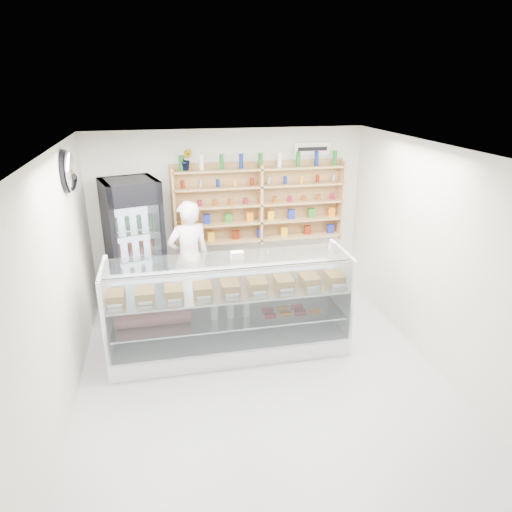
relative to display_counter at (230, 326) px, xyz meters
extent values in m
plane|color=#B2B3B8|center=(0.30, -0.60, -0.37)|extent=(5.00, 5.00, 0.00)
plane|color=white|center=(0.30, -0.60, 2.43)|extent=(5.00, 5.00, 0.00)
plane|color=beige|center=(0.30, 1.90, 1.03)|extent=(4.50, 0.00, 4.50)
plane|color=beige|center=(0.30, -3.10, 1.03)|extent=(4.50, 0.00, 4.50)
plane|color=beige|center=(-1.95, -0.60, 1.03)|extent=(0.00, 5.00, 5.00)
plane|color=beige|center=(2.55, -0.60, 1.03)|extent=(0.00, 5.00, 5.00)
cube|color=white|center=(0.00, -0.01, -0.24)|extent=(3.17, 0.90, 0.26)
cube|color=white|center=(0.00, 0.41, 0.22)|extent=(3.17, 0.05, 0.67)
cube|color=silver|center=(0.00, -0.01, 0.17)|extent=(3.04, 0.79, 0.02)
cube|color=silver|center=(0.00, -0.01, 0.56)|extent=(3.11, 0.83, 0.02)
cube|color=silver|center=(0.00, -0.45, 0.45)|extent=(3.11, 0.13, 1.10)
cube|color=silver|center=(0.00, -0.07, 1.00)|extent=(3.11, 0.63, 0.01)
imported|color=white|center=(-0.44, 1.24, 0.55)|extent=(0.76, 0.60, 1.84)
cube|color=black|center=(-1.24, 1.39, 0.71)|extent=(0.96, 0.94, 2.16)
cube|color=#270435|center=(-1.34, 1.05, 1.62)|extent=(0.74, 0.24, 0.30)
cube|color=silver|center=(-1.34, 1.03, 0.61)|extent=(0.63, 0.19, 1.71)
cube|color=tan|center=(-0.60, 1.74, 1.22)|extent=(0.04, 0.28, 1.33)
cube|color=tan|center=(0.80, 1.74, 1.22)|extent=(0.04, 0.28, 1.33)
cube|color=tan|center=(2.20, 1.74, 1.22)|extent=(0.04, 0.28, 1.33)
cube|color=tan|center=(0.80, 1.74, 0.63)|extent=(2.80, 0.28, 0.03)
cube|color=tan|center=(0.80, 1.74, 0.93)|extent=(2.80, 0.28, 0.03)
cube|color=tan|center=(0.80, 1.74, 1.23)|extent=(2.80, 0.28, 0.03)
cube|color=tan|center=(0.80, 1.74, 1.53)|extent=(2.80, 0.28, 0.03)
cube|color=tan|center=(0.80, 1.74, 1.81)|extent=(2.80, 0.28, 0.03)
imported|color=#1E6626|center=(-0.37, 1.74, 1.99)|extent=(0.20, 0.17, 0.33)
ellipsoid|color=silver|center=(-1.87, 0.60, 2.08)|extent=(0.15, 0.50, 0.50)
cube|color=white|center=(1.70, 1.87, 2.08)|extent=(0.62, 0.03, 0.20)
camera|label=1|loc=(-0.77, -5.41, 3.14)|focal=32.00mm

